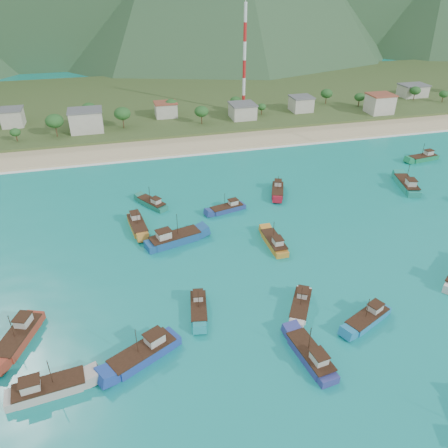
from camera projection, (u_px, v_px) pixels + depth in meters
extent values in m
plane|color=#0B727E|center=(263.00, 279.00, 86.59)|extent=(600.00, 600.00, 0.00)
cube|color=beige|center=(189.00, 145.00, 152.47)|extent=(400.00, 18.00, 1.20)
cube|color=#385123|center=(164.00, 101.00, 203.34)|extent=(400.00, 110.00, 2.40)
cube|color=white|center=(194.00, 155.00, 144.55)|extent=(400.00, 2.50, 0.08)
cube|color=beige|center=(13.00, 118.00, 164.36)|extent=(7.55, 8.25, 6.12)
cube|color=beige|center=(86.00, 121.00, 158.59)|extent=(11.47, 8.90, 7.50)
cube|color=beige|center=(166.00, 110.00, 174.65)|extent=(8.37, 6.98, 5.41)
cube|color=beige|center=(243.00, 111.00, 173.09)|extent=(9.26, 9.34, 5.37)
cube|color=beige|center=(301.00, 104.00, 181.80)|extent=(8.30, 8.01, 5.59)
cube|color=beige|center=(380.00, 104.00, 178.87)|extent=(9.53, 8.48, 7.25)
cube|color=beige|center=(413.00, 91.00, 202.81)|extent=(11.69, 8.36, 5.01)
cylinder|color=red|center=(243.00, 104.00, 180.45)|extent=(1.20, 1.20, 6.83)
cylinder|color=white|center=(244.00, 87.00, 176.99)|extent=(1.20, 1.20, 6.83)
cylinder|color=red|center=(244.00, 69.00, 173.53)|extent=(1.20, 1.20, 6.83)
cylinder|color=white|center=(245.00, 51.00, 170.08)|extent=(1.20, 1.20, 6.83)
cylinder|color=red|center=(245.00, 32.00, 166.62)|extent=(1.20, 1.20, 6.83)
cylinder|color=white|center=(246.00, 12.00, 163.16)|extent=(1.20, 1.20, 6.83)
cube|color=teal|center=(199.00, 310.00, 78.20)|extent=(4.31, 9.60, 1.68)
cube|color=beige|center=(198.00, 296.00, 79.06)|extent=(2.04, 2.37, 1.37)
cylinder|color=#382114|center=(198.00, 300.00, 76.37)|extent=(0.12, 0.12, 3.79)
cube|color=#194C89|center=(175.00, 240.00, 97.79)|extent=(13.28, 6.96, 2.32)
cube|color=beige|center=(164.00, 235.00, 95.61)|extent=(3.40, 3.01, 1.88)
cylinder|color=#382114|center=(177.00, 224.00, 96.19)|extent=(0.12, 0.12, 5.21)
cube|color=#1C755F|center=(152.00, 204.00, 113.23)|extent=(7.40, 9.58, 1.73)
cube|color=beige|center=(156.00, 201.00, 111.28)|extent=(2.62, 2.76, 1.41)
cylinder|color=#382114|center=(149.00, 194.00, 112.13)|extent=(0.12, 0.12, 3.89)
cube|color=#B7B0A6|center=(50.00, 389.00, 63.21)|extent=(11.53, 4.57, 2.04)
cube|color=beige|center=(30.00, 385.00, 61.55)|extent=(2.77, 2.33, 1.66)
cylinder|color=#382114|center=(50.00, 372.00, 61.73)|extent=(0.12, 0.12, 4.59)
cube|color=#147E4C|center=(422.00, 159.00, 139.99)|extent=(10.73, 4.43, 1.89)
cube|color=beige|center=(429.00, 153.00, 139.82)|extent=(2.60, 2.21, 1.54)
cylinder|color=#382114|center=(423.00, 150.00, 138.24)|extent=(0.12, 0.12, 4.26)
cube|color=beige|center=(300.00, 307.00, 78.74)|extent=(7.55, 9.87, 1.78)
cube|color=beige|center=(303.00, 293.00, 79.58)|extent=(2.69, 2.83, 1.45)
cylinder|color=#382114|center=(301.00, 297.00, 76.81)|extent=(0.12, 0.12, 4.00)
cube|color=orange|center=(138.00, 227.00, 103.13)|extent=(4.40, 11.00, 1.95)
cube|color=beige|center=(135.00, 216.00, 103.99)|extent=(2.23, 2.65, 1.58)
cylinder|color=#382114|center=(137.00, 216.00, 101.04)|extent=(0.12, 0.12, 4.38)
cube|color=#1F3E99|center=(143.00, 356.00, 68.59)|extent=(12.35, 8.84, 2.20)
cube|color=beige|center=(155.00, 339.00, 69.04)|extent=(3.47, 3.25, 1.79)
cylinder|color=#382114|center=(137.00, 341.00, 66.38)|extent=(0.12, 0.12, 4.95)
cube|color=#9C3523|center=(19.00, 339.00, 71.71)|extent=(7.41, 11.85, 2.08)
cube|color=beige|center=(23.00, 321.00, 72.76)|extent=(2.91, 3.19, 1.69)
cylinder|color=#382114|center=(11.00, 327.00, 69.45)|extent=(0.12, 0.12, 4.67)
cube|color=maroon|center=(277.00, 192.00, 119.33)|extent=(6.42, 10.30, 1.80)
cube|color=beige|center=(278.00, 183.00, 120.24)|extent=(2.53, 2.77, 1.47)
cylinder|color=#382114|center=(278.00, 183.00, 117.36)|extent=(0.12, 0.12, 4.06)
cube|color=#C37F27|center=(274.00, 243.00, 97.05)|extent=(3.12, 10.24, 1.86)
cube|color=beige|center=(278.00, 241.00, 94.46)|extent=(1.89, 2.34, 1.51)
cylinder|color=#382114|center=(274.00, 230.00, 96.00)|extent=(0.12, 0.12, 4.18)
cube|color=#18816E|center=(406.00, 185.00, 122.35)|extent=(6.61, 12.67, 2.21)
cube|color=beige|center=(411.00, 183.00, 119.20)|extent=(2.86, 3.24, 1.80)
cylinder|color=#382114|center=(408.00, 173.00, 121.13)|extent=(0.12, 0.12, 4.97)
cube|color=navy|center=(227.00, 209.00, 110.70)|extent=(9.71, 4.85, 1.70)
cube|color=beige|center=(233.00, 202.00, 110.70)|extent=(2.46, 2.15, 1.38)
cylinder|color=#382114|center=(225.00, 200.00, 109.09)|extent=(0.12, 0.12, 3.81)
cube|color=teal|center=(367.00, 320.00, 75.79)|extent=(10.37, 6.86, 1.83)
cube|color=beige|center=(375.00, 308.00, 76.07)|extent=(2.84, 2.62, 1.48)
cylinder|color=#382114|center=(368.00, 308.00, 73.98)|extent=(0.12, 0.12, 4.11)
cube|color=navy|center=(310.00, 356.00, 68.67)|extent=(4.63, 11.20, 1.98)
cube|color=beige|center=(319.00, 358.00, 65.99)|extent=(2.30, 2.71, 1.61)
cylinder|color=#382114|center=(310.00, 338.00, 67.54)|extent=(0.12, 0.12, 4.45)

